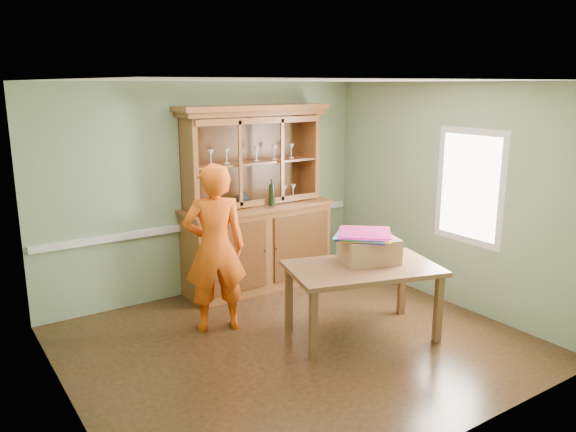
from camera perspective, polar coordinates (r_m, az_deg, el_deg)
floor at (r=6.06m, az=0.92°, el=-12.84°), size 4.50×4.50×0.00m
ceiling at (r=5.44m, az=1.02°, el=13.60°), size 4.50×4.50×0.00m
wall_back at (r=7.30m, az=-8.06°, el=2.73°), size 4.50×0.00×4.50m
wall_left at (r=4.73m, az=-22.05°, el=-3.91°), size 0.00×4.00×4.00m
wall_right at (r=7.10m, az=16.05°, el=2.06°), size 0.00×4.00×4.00m
wall_front at (r=4.18m, az=16.89°, el=-5.70°), size 4.50×0.00×4.50m
chair_rail at (r=7.37m, az=-7.86°, el=-0.74°), size 4.41×0.05×0.08m
framed_map at (r=4.97m, az=-22.75°, el=-0.79°), size 0.03×0.60×0.46m
window_panel at (r=6.87m, az=17.92°, el=2.84°), size 0.03×0.96×1.36m
china_hutch at (r=7.42m, az=-3.24°, el=-1.00°), size 2.05×0.68×2.41m
dining_table at (r=6.06m, az=7.59°, el=-5.89°), size 1.77×1.34×0.79m
cardboard_box at (r=6.15m, az=8.23°, el=-3.39°), size 0.69×0.62×0.27m
kite_stack at (r=6.10m, az=7.78°, el=-1.90°), size 0.75×0.75×0.06m
person at (r=6.13m, az=-7.43°, el=-3.29°), size 0.79×0.64×1.86m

